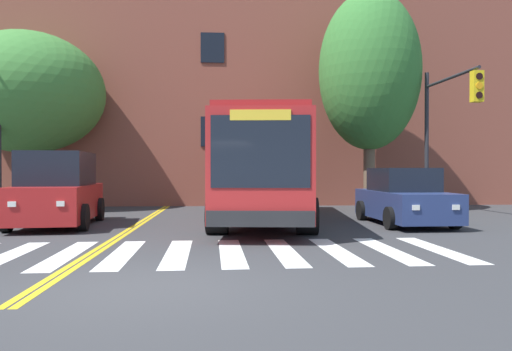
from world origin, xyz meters
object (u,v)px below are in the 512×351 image
Objects in this scene: car_black_behind_bus at (260,181)px; traffic_light_near_corner at (446,115)px; street_tree_curbside_small at (27,93)px; street_tree_curbside_large at (369,71)px; city_bus at (264,167)px; car_navy_far_lane at (404,199)px; car_red_near_lane at (58,191)px.

traffic_light_near_corner reaches higher than car_black_behind_bus.
street_tree_curbside_small is (-16.38, 4.14, 1.28)m from traffic_light_near_corner.
street_tree_curbside_large is 1.21× the size of street_tree_curbside_small.
city_bus is at bearing -139.25° from street_tree_curbside_large.
car_navy_far_lane is 4.43m from traffic_light_near_corner.
car_navy_far_lane is at bearing -24.89° from street_tree_curbside_small.
street_tree_curbside_small is at bearing 117.77° from car_red_near_lane.
car_black_behind_bus is (7.00, 11.50, 0.05)m from car_red_near_lane.
car_navy_far_lane is 0.85× the size of car_black_behind_bus.
car_navy_far_lane is 7.21m from street_tree_curbside_large.
traffic_light_near_corner is 16.95m from street_tree_curbside_small.
city_bus is 7.42m from street_tree_curbside_large.
car_black_behind_bus is 11.44m from traffic_light_near_corner.
car_red_near_lane reaches higher than car_navy_far_lane.
traffic_light_near_corner is (2.40, 2.35, 2.88)m from car_navy_far_lane.
car_navy_far_lane is 0.59× the size of street_tree_curbside_small.
car_red_near_lane is (-6.35, -0.90, -0.75)m from city_bus.
traffic_light_near_corner is (13.07, 2.15, 2.62)m from car_red_near_lane.
car_navy_far_lane is 0.81× the size of traffic_light_near_corner.
traffic_light_near_corner is 0.61× the size of street_tree_curbside_large.
car_red_near_lane is at bearing -170.65° from traffic_light_near_corner.
street_tree_curbside_small is (-10.32, -5.21, 3.86)m from car_black_behind_bus.
traffic_light_near_corner is (6.72, 1.26, 1.88)m from city_bus.
street_tree_curbside_large reaches higher than traffic_light_near_corner.
car_red_near_lane is at bearing -62.23° from street_tree_curbside_small.
city_bus reaches higher than car_red_near_lane.
car_red_near_lane is 13.04m from street_tree_curbside_large.
traffic_light_near_corner is at bearing -14.18° from street_tree_curbside_small.
street_tree_curbside_large reaches higher than street_tree_curbside_small.
car_red_near_lane is at bearing -171.97° from city_bus.
city_bus is 2.42× the size of car_navy_far_lane.
car_black_behind_bus is 0.70× the size of street_tree_curbside_small.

